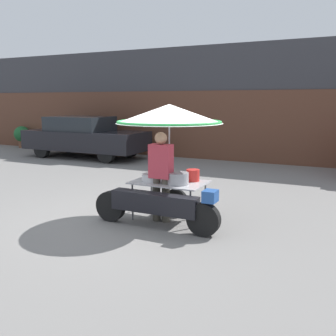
% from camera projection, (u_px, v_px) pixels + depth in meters
% --- Properties ---
extents(ground_plane, '(36.00, 36.00, 0.00)m').
position_uv_depth(ground_plane, '(134.00, 220.00, 6.56)').
color(ground_plane, slate).
extents(shopfront_building, '(28.00, 2.06, 3.93)m').
position_uv_depth(shopfront_building, '(249.00, 104.00, 13.39)').
color(shopfront_building, '#38383D').
rests_on(shopfront_building, ground).
extents(vendor_motorcycle_cart, '(2.23, 1.83, 2.00)m').
position_uv_depth(vendor_motorcycle_cart, '(168.00, 132.00, 6.31)').
color(vendor_motorcycle_cart, black).
rests_on(vendor_motorcycle_cart, ground).
extents(vendor_person, '(0.38, 0.22, 1.55)m').
position_uv_depth(vendor_person, '(161.00, 172.00, 6.35)').
color(vendor_person, '#4C473D').
rests_on(vendor_person, ground).
extents(parked_car, '(4.56, 1.77, 1.49)m').
position_uv_depth(parked_car, '(84.00, 137.00, 13.63)').
color(parked_car, black).
rests_on(parked_car, ground).
extents(potted_plant, '(0.70, 0.70, 0.95)m').
position_uv_depth(potted_plant, '(22.00, 135.00, 16.51)').
color(potted_plant, brown).
rests_on(potted_plant, ground).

